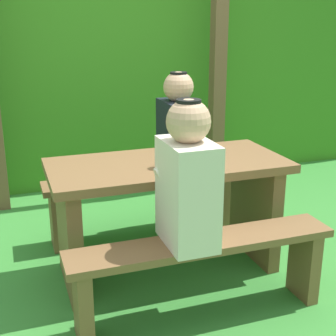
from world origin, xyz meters
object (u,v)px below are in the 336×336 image
picnic_table (168,197)px  bench_near (203,263)px  drinking_glass (162,159)px  bottle_left (179,142)px  person_white_shirt (187,179)px  person_black_coat (178,127)px  bench_far (143,193)px

picnic_table → bench_near: (0.00, -0.54, -0.16)m
drinking_glass → bottle_left: bottle_left is taller
picnic_table → drinking_glass: drinking_glass is taller
drinking_glass → picnic_table: bearing=55.7°
bench_near → drinking_glass: 0.62m
person_white_shirt → drinking_glass: 0.43m
picnic_table → person_white_shirt: bearing=-99.4°
bench_near → person_black_coat: 1.20m
person_white_shirt → bottle_left: size_ratio=2.96×
person_black_coat → bottle_left: bearing=-110.1°
person_black_coat → bench_near: bearing=-103.8°
picnic_table → person_black_coat: size_ratio=1.95×
bench_near → drinking_glass: drinking_glass is taller
bench_far → bottle_left: bearing=-79.4°
bench_near → bottle_left: (0.09, 0.60, 0.49)m
person_black_coat → drinking_glass: bearing=-117.7°
picnic_table → bottle_left: 0.34m
person_white_shirt → bench_near: bearing=-2.1°
bench_near → bench_far: same height
drinking_glass → bottle_left: 0.24m
bench_far → person_black_coat: bearing=-0.7°
person_white_shirt → bottle_left: (0.18, 0.59, 0.03)m
bench_near → person_black_coat: size_ratio=1.95×
bench_near → bench_far: 1.08m
person_white_shirt → bench_far: bearing=85.3°
person_black_coat → bench_far: bearing=179.3°
picnic_table → drinking_glass: 0.30m
bench_near → bench_far: bearing=90.0°
bench_near → bench_far: size_ratio=1.00×
person_white_shirt → person_black_coat: (0.35, 1.07, 0.00)m
picnic_table → person_black_coat: bearing=63.7°
person_white_shirt → bottle_left: bearing=73.3°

